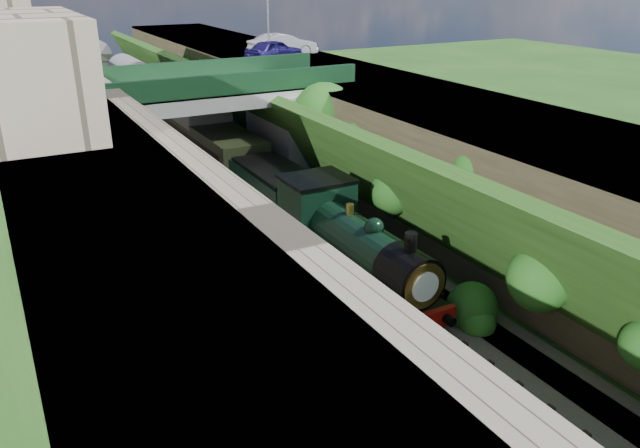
{
  "coord_description": "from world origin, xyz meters",
  "views": [
    {
      "loc": [
        -10.95,
        -10.65,
        12.47
      ],
      "look_at": [
        0.0,
        9.6,
        2.97
      ],
      "focal_mm": 35.0,
      "sensor_mm": 36.0,
      "label": 1
    }
  ],
  "objects_px": {
    "tree": "(325,116)",
    "car_blue": "(274,51)",
    "road_bridge": "(218,122)",
    "tender": "(276,199)",
    "lamppost": "(268,11)",
    "car_silver": "(283,45)",
    "locomotive": "(351,247)"
  },
  "relations": [
    {
      "from": "road_bridge",
      "to": "lamppost",
      "type": "distance_m",
      "value": 12.09
    },
    {
      "from": "tree",
      "to": "car_silver",
      "type": "bearing_deg",
      "value": 74.69
    },
    {
      "from": "tree",
      "to": "locomotive",
      "type": "bearing_deg",
      "value": -113.47
    },
    {
      "from": "tree",
      "to": "car_silver",
      "type": "distance_m",
      "value": 13.68
    },
    {
      "from": "road_bridge",
      "to": "locomotive",
      "type": "relative_size",
      "value": 1.56
    },
    {
      "from": "car_silver",
      "to": "road_bridge",
      "type": "bearing_deg",
      "value": 136.06
    },
    {
      "from": "lamppost",
      "to": "car_silver",
      "type": "height_order",
      "value": "lamppost"
    },
    {
      "from": "locomotive",
      "to": "lamppost",
      "type": "bearing_deg",
      "value": 73.48
    },
    {
      "from": "road_bridge",
      "to": "car_silver",
      "type": "height_order",
      "value": "car_silver"
    },
    {
      "from": "lamppost",
      "to": "tender",
      "type": "height_order",
      "value": "lamppost"
    },
    {
      "from": "road_bridge",
      "to": "tender",
      "type": "relative_size",
      "value": 2.67
    },
    {
      "from": "car_silver",
      "to": "locomotive",
      "type": "xyz_separation_m",
      "value": [
        -8.27,
        -23.84,
        -5.2
      ]
    },
    {
      "from": "road_bridge",
      "to": "tender",
      "type": "xyz_separation_m",
      "value": [
        0.26,
        -7.5,
        -2.46
      ]
    },
    {
      "from": "car_blue",
      "to": "car_silver",
      "type": "height_order",
      "value": "car_silver"
    },
    {
      "from": "car_blue",
      "to": "road_bridge",
      "type": "bearing_deg",
      "value": 114.73
    },
    {
      "from": "road_bridge",
      "to": "tree",
      "type": "relative_size",
      "value": 2.42
    },
    {
      "from": "road_bridge",
      "to": "car_blue",
      "type": "relative_size",
      "value": 3.52
    },
    {
      "from": "car_silver",
      "to": "tender",
      "type": "xyz_separation_m",
      "value": [
        -8.27,
        -16.47,
        -5.48
      ]
    },
    {
      "from": "road_bridge",
      "to": "tree",
      "type": "bearing_deg",
      "value": -38.87
    },
    {
      "from": "tree",
      "to": "lamppost",
      "type": "relative_size",
      "value": 1.1
    },
    {
      "from": "lamppost",
      "to": "car_silver",
      "type": "distance_m",
      "value": 2.99
    },
    {
      "from": "lamppost",
      "to": "locomotive",
      "type": "distance_m",
      "value": 25.17
    },
    {
      "from": "car_blue",
      "to": "locomotive",
      "type": "xyz_separation_m",
      "value": [
        -6.57,
        -21.62,
        -5.13
      ]
    },
    {
      "from": "tree",
      "to": "tender",
      "type": "bearing_deg",
      "value": -143.44
    },
    {
      "from": "locomotive",
      "to": "tender",
      "type": "distance_m",
      "value": 7.37
    },
    {
      "from": "tree",
      "to": "car_blue",
      "type": "height_order",
      "value": "car_blue"
    },
    {
      "from": "lamppost",
      "to": "tender",
      "type": "bearing_deg",
      "value": -113.57
    },
    {
      "from": "car_blue",
      "to": "tender",
      "type": "bearing_deg",
      "value": 135.28
    },
    {
      "from": "road_bridge",
      "to": "tree",
      "type": "distance_m",
      "value": 6.41
    },
    {
      "from": "car_silver",
      "to": "tender",
      "type": "distance_m",
      "value": 19.23
    },
    {
      "from": "road_bridge",
      "to": "car_blue",
      "type": "distance_m",
      "value": 10.04
    },
    {
      "from": "car_silver",
      "to": "locomotive",
      "type": "bearing_deg",
      "value": 160.46
    }
  ]
}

